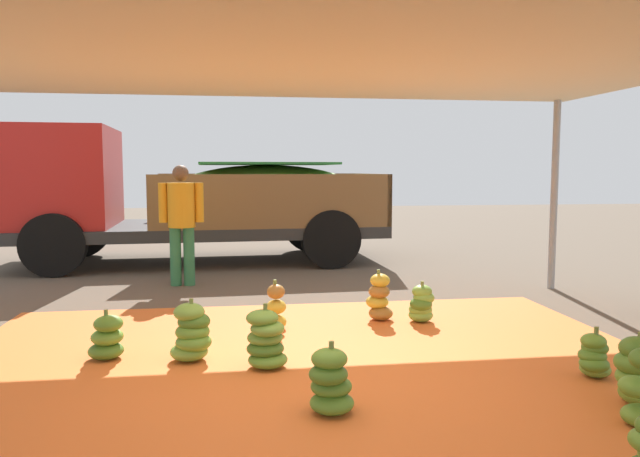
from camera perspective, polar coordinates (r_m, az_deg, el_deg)
ground_plane at (r=7.81m, az=-3.31°, el=-6.82°), size 40.00×40.00×0.00m
tarp_orange at (r=4.94m, az=-0.30°, el=-14.15°), size 6.22×5.52×0.01m
tent_canopy at (r=4.66m, az=-0.01°, el=17.20°), size 8.00×7.00×2.69m
banana_bunch_0 at (r=6.79m, az=5.60°, el=-6.56°), size 0.36×0.36×0.56m
banana_bunch_1 at (r=4.54m, az=27.85°, el=-13.34°), size 0.31×0.31×0.57m
banana_bunch_2 at (r=5.42m, az=24.38°, el=-10.94°), size 0.34×0.36×0.42m
banana_bunch_3 at (r=5.47m, az=-11.98°, el=-9.66°), size 0.46×0.44×0.55m
banana_bunch_4 at (r=6.76m, az=9.52°, el=-7.07°), size 0.37×0.37×0.46m
banana_bunch_5 at (r=4.96m, az=27.73°, el=-11.93°), size 0.43×0.44×0.52m
banana_bunch_6 at (r=5.21m, az=-5.12°, el=-10.44°), size 0.47×0.49×0.54m
banana_bunch_8 at (r=5.72m, az=-19.40°, el=-9.75°), size 0.40×0.40×0.44m
banana_bunch_9 at (r=6.38m, az=-4.17°, el=-7.52°), size 0.30×0.31×0.52m
banana_bunch_10 at (r=4.28m, az=0.99°, el=-14.31°), size 0.43×0.46×0.49m
cargo_truck_main at (r=11.19m, az=-12.78°, el=3.01°), size 6.65×2.82×2.40m
worker_0 at (r=8.93m, az=-12.90°, el=1.18°), size 0.64×0.39×1.74m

